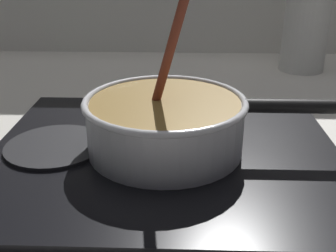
# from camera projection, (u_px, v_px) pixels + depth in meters

# --- Properties ---
(ground) EXTENTS (2.40, 1.60, 0.04)m
(ground) POSITION_uv_depth(u_px,v_px,m) (184.00, 192.00, 0.62)
(ground) COLOR beige
(hob_plate) EXTENTS (0.56, 0.48, 0.01)m
(hob_plate) POSITION_uv_depth(u_px,v_px,m) (168.00, 153.00, 0.68)
(hob_plate) COLOR black
(hob_plate) RESTS_ON ground
(burner_ring) EXTENTS (0.17, 0.17, 0.01)m
(burner_ring) POSITION_uv_depth(u_px,v_px,m) (168.00, 147.00, 0.67)
(burner_ring) COLOR #592D0C
(burner_ring) RESTS_ON hob_plate
(spare_burner) EXTENTS (0.16, 0.16, 0.01)m
(spare_burner) POSITION_uv_depth(u_px,v_px,m) (58.00, 146.00, 0.68)
(spare_burner) COLOR #262628
(spare_burner) RESTS_ON hob_plate
(cooking_pan) EXTENTS (0.39, 0.26, 0.36)m
(cooking_pan) POSITION_uv_depth(u_px,v_px,m) (169.00, 123.00, 0.65)
(cooking_pan) COLOR silver
(cooking_pan) RESTS_ON hob_plate
(paper_towel_roll) EXTENTS (0.12, 0.12, 0.23)m
(paper_towel_roll) POSITION_uv_depth(u_px,v_px,m) (308.00, 27.00, 1.10)
(paper_towel_roll) COLOR white
(paper_towel_roll) RESTS_ON ground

